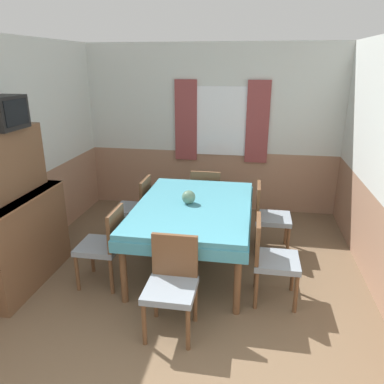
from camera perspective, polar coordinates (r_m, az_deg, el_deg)
The scene contains 12 objects.
wall_back at distance 6.00m, azimuth 3.10°, elevation 9.53°, with size 4.37×0.10×2.60m.
wall_left at distance 4.58m, azimuth -26.82°, elevation 4.34°, with size 0.05×4.98×2.60m.
dining_table at distance 4.31m, azimuth 0.22°, elevation -3.16°, with size 1.32×1.88×0.77m.
chair_left_far at distance 5.07m, azimuth -8.47°, elevation -2.15°, with size 0.44×0.44×0.88m.
chair_right_far at distance 4.84m, azimuth 11.52°, elevation -3.40°, with size 0.44×0.44×0.88m.
chair_head_window at distance 5.44m, azimuth 2.22°, elevation -0.45°, with size 0.44×0.44×0.88m.
chair_left_near at distance 4.14m, azimuth -13.13°, elevation -7.57°, with size 0.44×0.44×0.88m.
chair_head_near at distance 3.39m, azimuth -3.09°, elevation -13.46°, with size 0.44×0.44×0.88m.
chair_right_near at distance 3.85m, azimuth 11.85°, elevation -9.59°, with size 0.44×0.44×0.88m.
sideboard at distance 4.38m, azimuth -25.25°, elevation -4.15°, with size 0.46×1.27×1.68m.
tv at distance 4.17m, azimuth -26.77°, elevation 10.73°, with size 0.29×0.44×0.33m.
vase at distance 4.27m, azimuth -0.52°, elevation -0.79°, with size 0.16×0.16×0.16m.
Camera 1 is at (0.69, -1.27, 2.31)m, focal length 35.00 mm.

